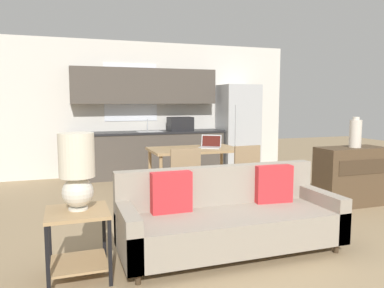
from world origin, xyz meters
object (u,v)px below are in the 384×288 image
at_px(table_lamp, 77,169).
at_px(vase, 355,133).
at_px(side_table, 78,232).
at_px(dining_chair_near_right, 242,173).
at_px(couch, 228,218).
at_px(laptop, 211,145).
at_px(dining_chair_near_left, 183,177).
at_px(credenza, 350,176).
at_px(refrigerator, 238,128).
at_px(dining_table, 194,153).

height_order(table_lamp, vase, vase).
xyz_separation_m(side_table, dining_chair_near_right, (2.27, 1.46, 0.10)).
relative_size(couch, table_lamp, 3.36).
relative_size(vase, laptop, 1.07).
bearing_deg(side_table, table_lamp, 69.98).
bearing_deg(dining_chair_near_right, dining_chair_near_left, -2.86).
bearing_deg(credenza, couch, -157.90).
distance_m(refrigerator, side_table, 5.37).
relative_size(couch, side_table, 3.72).
xyz_separation_m(side_table, credenza, (3.81, 1.09, 0.02)).
bearing_deg(refrigerator, credenza, -83.35).
relative_size(dining_table, couch, 0.63).
height_order(vase, laptop, vase).
distance_m(couch, laptop, 2.26).
height_order(credenza, dining_chair_near_left, dining_chair_near_left).
bearing_deg(dining_chair_near_left, credenza, 172.76).
xyz_separation_m(side_table, laptop, (2.09, 2.23, 0.42)).
xyz_separation_m(refrigerator, dining_chair_near_right, (-1.19, -2.60, -0.43)).
xyz_separation_m(couch, dining_chair_near_right, (0.83, 1.34, 0.17)).
relative_size(dining_chair_near_right, dining_chair_near_left, 1.00).
bearing_deg(laptop, table_lamp, -100.64).
relative_size(couch, dining_chair_near_right, 2.44).
distance_m(refrigerator, dining_chair_near_right, 2.89).
height_order(refrigerator, vase, refrigerator).
distance_m(dining_table, laptop, 0.29).
xyz_separation_m(vase, laptop, (-1.75, 1.17, -0.23)).
bearing_deg(dining_table, laptop, -5.09).
xyz_separation_m(vase, dining_chair_near_right, (-1.57, 0.40, -0.55)).
bearing_deg(couch, dining_table, 79.84).
height_order(dining_table, couch, couch).
bearing_deg(table_lamp, dining_chair_near_left, 45.62).
distance_m(table_lamp, vase, 3.97).
distance_m(dining_chair_near_left, laptop, 1.11).
height_order(refrigerator, dining_chair_near_left, refrigerator).
xyz_separation_m(refrigerator, dining_chair_near_left, (-2.07, -2.63, -0.43)).
height_order(couch, side_table, couch).
height_order(credenza, vase, vase).
xyz_separation_m(credenza, laptop, (-1.71, 1.15, 0.40)).
xyz_separation_m(table_lamp, dining_chair_near_right, (2.26, 1.43, -0.44)).
distance_m(vase, dining_chair_near_left, 2.55).
distance_m(refrigerator, couch, 4.47).
distance_m(vase, dining_chair_near_right, 1.71).
bearing_deg(laptop, credenza, -1.09).
bearing_deg(table_lamp, laptop, 46.61).
height_order(refrigerator, couch, refrigerator).
distance_m(refrigerator, dining_table, 2.45).
bearing_deg(side_table, dining_table, 51.01).
xyz_separation_m(table_lamp, dining_chair_near_left, (1.38, 1.41, -0.44)).
bearing_deg(laptop, vase, -1.07).
distance_m(dining_table, dining_chair_near_left, 0.95).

